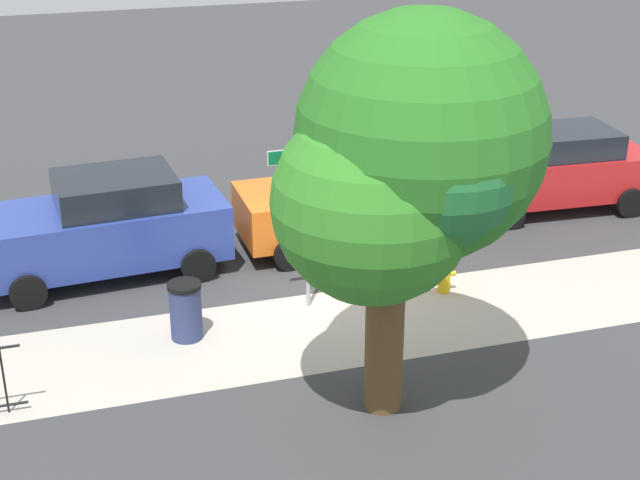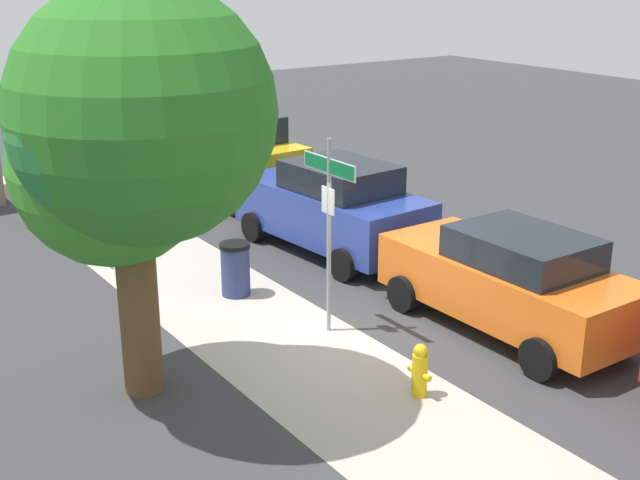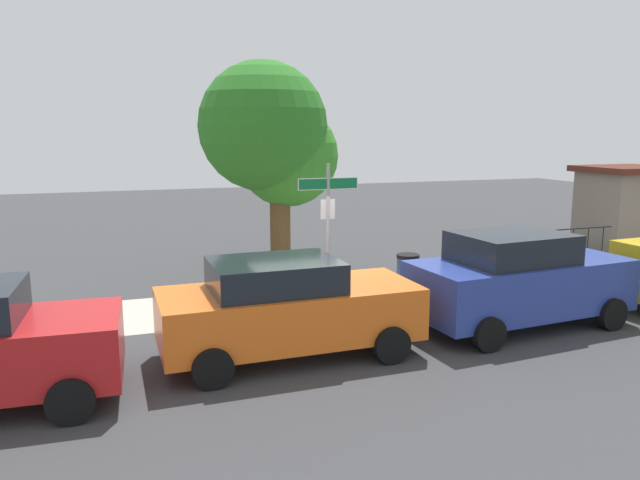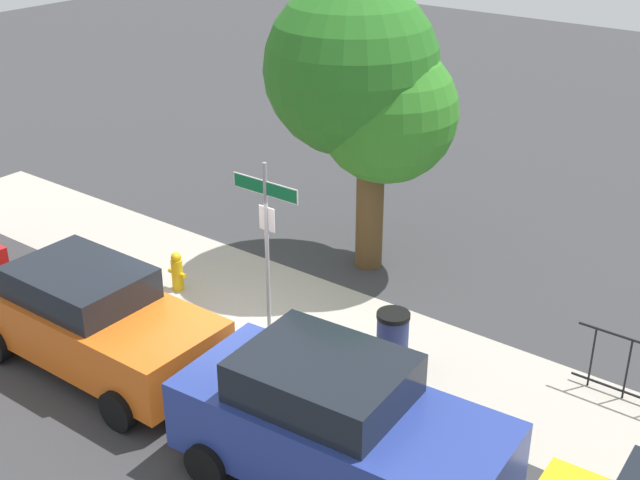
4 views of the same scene
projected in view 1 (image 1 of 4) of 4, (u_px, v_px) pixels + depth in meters
ground_plane at (322, 292)px, 16.80m from camera, size 60.00×60.00×0.00m
sidewalk_strip at (227, 344)px, 15.13m from camera, size 24.00×2.60×0.00m
street_sign at (308, 190)px, 15.49m from camera, size 1.35×0.07×3.19m
shade_tree at (410, 162)px, 12.03m from camera, size 3.70×3.32×5.64m
car_red at (556, 169)px, 20.22m from camera, size 4.15×2.14×1.77m
car_orange at (353, 200)px, 18.55m from camera, size 4.44×2.04×1.72m
car_blue at (106, 225)px, 17.17m from camera, size 4.53×2.35×1.91m
fire_hydrant at (445, 272)px, 16.68m from camera, size 0.42×0.22×0.78m
trash_bin at (186, 310)px, 15.13m from camera, size 0.55×0.55×0.98m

